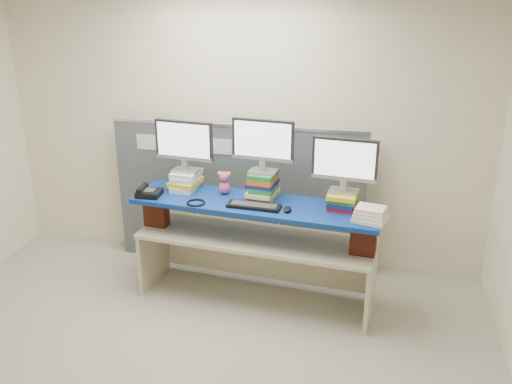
% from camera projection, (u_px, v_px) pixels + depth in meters
% --- Properties ---
extents(room, '(5.00, 4.00, 2.80)m').
position_uv_depth(room, '(177.00, 205.00, 4.00)').
color(room, '#EEE4C4').
rests_on(room, ground).
extents(cubicle_partition, '(2.60, 0.06, 1.53)m').
position_uv_depth(cubicle_partition, '(238.00, 196.00, 5.85)').
color(cubicle_partition, '#41474D').
rests_on(cubicle_partition, ground).
extents(desk, '(2.22, 0.85, 0.66)m').
position_uv_depth(desk, '(256.00, 249.00, 5.27)').
color(desk, beige).
rests_on(desk, ground).
extents(brick_pier_left, '(0.23, 0.14, 0.30)m').
position_uv_depth(brick_pier_left, '(156.00, 211.00, 5.40)').
color(brick_pier_left, maroon).
rests_on(brick_pier_left, desk).
extents(brick_pier_right, '(0.23, 0.14, 0.30)m').
position_uv_depth(brick_pier_right, '(364.00, 238.00, 4.85)').
color(brick_pier_right, maroon).
rests_on(brick_pier_right, desk).
extents(blue_board, '(2.29, 0.78, 0.04)m').
position_uv_depth(blue_board, '(256.00, 204.00, 5.10)').
color(blue_board, navy).
rests_on(blue_board, brick_pier_left).
extents(book_stack_left, '(0.29, 0.33, 0.18)m').
position_uv_depth(book_stack_left, '(186.00, 180.00, 5.37)').
color(book_stack_left, silver).
rests_on(book_stack_left, blue_board).
extents(book_stack_center, '(0.27, 0.33, 0.25)m').
position_uv_depth(book_stack_center, '(263.00, 185.00, 5.15)').
color(book_stack_center, gold).
rests_on(book_stack_center, blue_board).
extents(book_stack_right, '(0.28, 0.32, 0.14)m').
position_uv_depth(book_stack_right, '(343.00, 200.00, 4.97)').
color(book_stack_right, '#AF1426').
rests_on(book_stack_right, blue_board).
extents(monitor_left, '(0.56, 0.18, 0.49)m').
position_uv_depth(monitor_left, '(184.00, 143.00, 5.24)').
color(monitor_left, '#95959A').
rests_on(monitor_left, book_stack_left).
extents(monitor_center, '(0.56, 0.18, 0.49)m').
position_uv_depth(monitor_center, '(263.00, 143.00, 5.00)').
color(monitor_center, '#95959A').
rests_on(monitor_center, book_stack_center).
extents(monitor_right, '(0.56, 0.18, 0.49)m').
position_uv_depth(monitor_right, '(345.00, 162.00, 4.84)').
color(monitor_right, '#95959A').
rests_on(monitor_right, book_stack_right).
extents(keyboard, '(0.48, 0.19, 0.03)m').
position_uv_depth(keyboard, '(254.00, 206.00, 4.99)').
color(keyboard, black).
rests_on(keyboard, blue_board).
extents(mouse, '(0.08, 0.12, 0.04)m').
position_uv_depth(mouse, '(287.00, 209.00, 4.90)').
color(mouse, black).
rests_on(mouse, blue_board).
extents(desk_phone, '(0.22, 0.20, 0.09)m').
position_uv_depth(desk_phone, '(148.00, 192.00, 5.23)').
color(desk_phone, black).
rests_on(desk_phone, blue_board).
extents(headset, '(0.19, 0.19, 0.02)m').
position_uv_depth(headset, '(196.00, 203.00, 5.07)').
color(headset, black).
rests_on(headset, blue_board).
extents(plush_toy, '(0.13, 0.10, 0.22)m').
position_uv_depth(plush_toy, '(224.00, 182.00, 5.26)').
color(plush_toy, '#CF4E80').
rests_on(plush_toy, blue_board).
extents(binder_stack, '(0.31, 0.27, 0.13)m').
position_uv_depth(binder_stack, '(370.00, 215.00, 4.70)').
color(binder_stack, white).
rests_on(binder_stack, blue_board).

